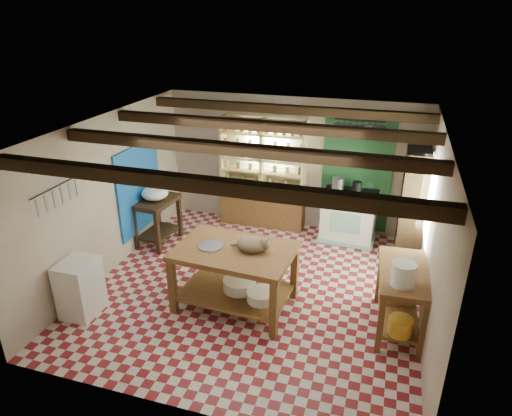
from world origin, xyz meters
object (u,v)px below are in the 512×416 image
(white_cabinet, at_px, (80,288))
(cat, at_px, (252,244))
(work_table, at_px, (235,277))
(prep_table, at_px, (158,221))
(right_counter, at_px, (400,299))
(stove, at_px, (349,216))

(white_cabinet, height_order, cat, cat)
(work_table, distance_m, white_cabinet, 2.23)
(work_table, relative_size, cat, 3.79)
(work_table, relative_size, prep_table, 1.89)
(white_cabinet, xyz_separation_m, right_counter, (4.40, 1.00, 0.04))
(stove, bearing_deg, white_cabinet, -131.38)
(work_table, distance_m, cat, 0.63)
(right_counter, bearing_deg, prep_table, 160.31)
(work_table, xyz_separation_m, stove, (1.35, 2.63, 0.01))
(work_table, height_order, cat, cat)
(stove, xyz_separation_m, right_counter, (0.98, -2.46, -0.03))
(work_table, distance_m, prep_table, 2.51)
(prep_table, bearing_deg, cat, -26.67)
(work_table, height_order, prep_table, work_table)
(prep_table, relative_size, right_counter, 0.69)
(work_table, distance_m, right_counter, 2.34)
(work_table, xyz_separation_m, white_cabinet, (-2.07, -0.84, -0.05))
(prep_table, distance_m, white_cabinet, 2.28)
(cat, bearing_deg, white_cabinet, -165.89)
(prep_table, height_order, cat, cat)
(right_counter, bearing_deg, work_table, -179.36)
(prep_table, distance_m, cat, 2.76)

